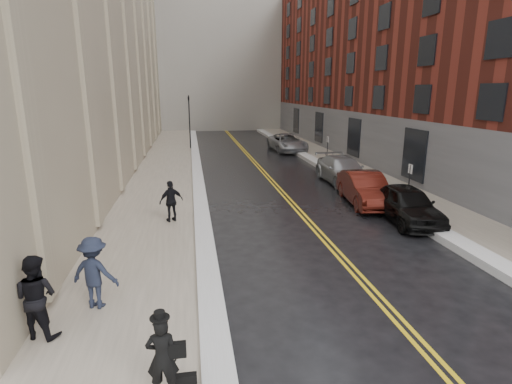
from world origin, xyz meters
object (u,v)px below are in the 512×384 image
object	(u,v)px
car_silver_far	(287,143)
pedestrian_main	(162,358)
car_maroon	(365,189)
car_black	(407,204)
pedestrian_a	(36,296)
car_silver_near	(343,170)
pedestrian_b	(94,273)
pedestrian_c	(171,201)

from	to	relation	value
car_silver_far	pedestrian_main	bearing A→B (deg)	-110.91
car_maroon	pedestrian_main	world-z (taller)	pedestrian_main
car_black	pedestrian_a	size ratio (longest dim) A/B	2.37
car_silver_near	pedestrian_b	xyz separation A→B (m)	(-11.98, -13.35, 0.31)
car_silver_far	pedestrian_c	distance (m)	22.34
pedestrian_main	pedestrian_b	xyz separation A→B (m)	(-1.94, 3.55, 0.15)
pedestrian_main	pedestrian_a	size ratio (longest dim) A/B	0.82
car_maroon	pedestrian_c	distance (m)	9.79
car_silver_far	pedestrian_a	xyz separation A→B (m)	(-12.71, -28.02, 0.33)
car_black	car_maroon	size ratio (longest dim) A/B	0.95
car_maroon	car_black	bearing A→B (deg)	-71.39
car_silver_near	pedestrian_a	size ratio (longest dim) A/B	2.79
car_maroon	pedestrian_main	xyz separation A→B (m)	(-9.38, -12.12, 0.15)
pedestrian_a	pedestrian_b	size ratio (longest dim) A/B	1.03
car_silver_near	car_silver_far	world-z (taller)	car_silver_far
pedestrian_b	car_black	bearing A→B (deg)	-135.90
car_silver_near	pedestrian_c	size ratio (longest dim) A/B	3.10
pedestrian_b	pedestrian_c	xyz separation A→B (m)	(1.68, 6.90, -0.07)
car_silver_far	pedestrian_c	size ratio (longest dim) A/B	3.30
pedestrian_main	pedestrian_c	bearing A→B (deg)	-84.67
pedestrian_a	car_black	bearing A→B (deg)	-133.51
car_maroon	pedestrian_b	size ratio (longest dim) A/B	2.56
car_silver_near	pedestrian_main	distance (m)	19.66
car_silver_near	pedestrian_main	xyz separation A→B (m)	(-10.05, -16.90, 0.16)
car_silver_near	pedestrian_a	world-z (taller)	pedestrian_a
pedestrian_main	car_black	bearing A→B (deg)	-133.71
car_silver_near	car_silver_far	bearing A→B (deg)	91.14
pedestrian_c	car_maroon	bearing A→B (deg)	166.23
pedestrian_a	pedestrian_c	bearing A→B (deg)	-89.49
car_maroon	car_silver_near	world-z (taller)	car_maroon
pedestrian_a	pedestrian_c	xyz separation A→B (m)	(2.70, 8.04, -0.10)
car_black	car_silver_near	world-z (taller)	car_silver_near
car_black	car_maroon	world-z (taller)	car_maroon
car_black	pedestrian_a	world-z (taller)	pedestrian_a
car_maroon	pedestrian_main	bearing A→B (deg)	-121.52
car_silver_far	pedestrian_a	bearing A→B (deg)	-117.53
car_black	car_maroon	distance (m)	3.04
pedestrian_a	pedestrian_c	world-z (taller)	pedestrian_a
pedestrian_main	pedestrian_c	xyz separation A→B (m)	(-0.26, 10.45, 0.08)
pedestrian_main	car_silver_near	bearing A→B (deg)	-116.80
pedestrian_a	pedestrian_c	size ratio (longest dim) A/B	1.11
car_black	car_maroon	bearing A→B (deg)	107.81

